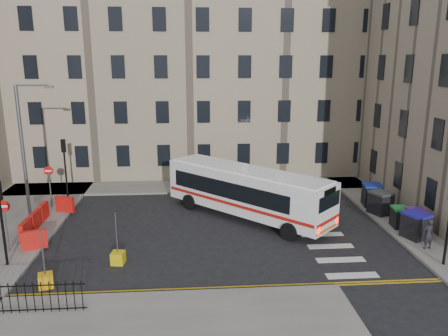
{
  "coord_description": "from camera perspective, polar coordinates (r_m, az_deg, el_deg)",
  "views": [
    {
      "loc": [
        -3.18,
        -23.6,
        9.61
      ],
      "look_at": [
        -1.23,
        2.61,
        3.0
      ],
      "focal_mm": 35.0,
      "sensor_mm": 36.0,
      "label": 1
    }
  ],
  "objects": [
    {
      "name": "pavement_north",
      "position": [
        33.7,
        -8.89,
        -2.5
      ],
      "size": [
        36.0,
        3.2,
        0.15
      ],
      "primitive_type": "cube",
      "color": "slate",
      "rests_on": "ground"
    },
    {
      "name": "wheelie_bin_c",
      "position": [
        27.24,
        22.03,
        -5.97
      ],
      "size": [
        1.01,
        1.14,
        1.17
      ],
      "rotation": [
        0.0,
        0.0,
        -0.09
      ],
      "color": "black",
      "rests_on": "pavement_east"
    },
    {
      "name": "ground",
      "position": [
        25.68,
        3.2,
        -7.88
      ],
      "size": [
        120.0,
        120.0,
        0.0
      ],
      "primitive_type": "plane",
      "color": "black",
      "rests_on": "ground"
    },
    {
      "name": "pedestrian",
      "position": [
        24.71,
        25.14,
        -7.82
      ],
      "size": [
        0.65,
        0.5,
        1.59
      ],
      "primitive_type": "imported",
      "rotation": [
        0.0,
        0.0,
        3.36
      ],
      "color": "black",
      "rests_on": "pavement_east"
    },
    {
      "name": "wheelie_bin_d",
      "position": [
        29.05,
        19.75,
        -4.27
      ],
      "size": [
        1.52,
        1.61,
        1.42
      ],
      "rotation": [
        0.0,
        0.0,
        0.4
      ],
      "color": "black",
      "rests_on": "pavement_east"
    },
    {
      "name": "traffic_light_sw",
      "position": [
        22.53,
        -27.18,
        -4.91
      ],
      "size": [
        0.28,
        0.22,
        4.1
      ],
      "color": "black",
      "rests_on": "pavement_west"
    },
    {
      "name": "bollard_yellow",
      "position": [
        22.01,
        -13.67,
        -11.34
      ],
      "size": [
        0.68,
        0.68,
        0.6
      ],
      "primitive_type": "cube",
      "rotation": [
        0.0,
        0.0,
        -0.14
      ],
      "color": "gold",
      "rests_on": "ground"
    },
    {
      "name": "wheelie_bin_b",
      "position": [
        26.86,
        23.82,
        -6.29
      ],
      "size": [
        1.07,
        1.21,
        1.28
      ],
      "rotation": [
        0.0,
        0.0,
        -0.05
      ],
      "color": "black",
      "rests_on": "pavement_east"
    },
    {
      "name": "no_entry_south",
      "position": [
        24.27,
        -26.72,
        -5.54
      ],
      "size": [
        0.6,
        0.08,
        3.0
      ],
      "color": "#595B5E",
      "rests_on": "pavement_west"
    },
    {
      "name": "no_entry_north",
      "position": [
        30.55,
        -21.87,
        -1.2
      ],
      "size": [
        0.6,
        0.08,
        3.0
      ],
      "color": "#595B5E",
      "rests_on": "pavement_west"
    },
    {
      "name": "wheelie_bin_a",
      "position": [
        25.92,
        23.74,
        -6.87
      ],
      "size": [
        1.5,
        1.59,
        1.41
      ],
      "rotation": [
        0.0,
        0.0,
        0.38
      ],
      "color": "black",
      "rests_on": "pavement_east"
    },
    {
      "name": "streetlamp",
      "position": [
        27.93,
        -24.77,
        1.92
      ],
      "size": [
        0.5,
        0.22,
        8.14
      ],
      "color": "#595B5E",
      "rests_on": "pavement_west"
    },
    {
      "name": "bollard_chevron",
      "position": [
        20.92,
        -22.25,
        -13.44
      ],
      "size": [
        0.75,
        0.75,
        0.6
      ],
      "primitive_type": "cube",
      "rotation": [
        0.0,
        0.0,
        0.31
      ],
      "color": "orange",
      "rests_on": "ground"
    },
    {
      "name": "roadworks_barriers",
      "position": [
        27.14,
        -22.74,
        -6.32
      ],
      "size": [
        1.66,
        6.26,
        1.0
      ],
      "color": "red",
      "rests_on": "pavement_west"
    },
    {
      "name": "pavement_west",
      "position": [
        28.52,
        -26.47,
        -6.97
      ],
      "size": [
        6.0,
        22.0,
        0.15
      ],
      "primitive_type": "cube",
      "color": "slate",
      "rests_on": "ground"
    },
    {
      "name": "terrace_north",
      "position": [
        39.3,
        -10.07,
        12.46
      ],
      "size": [
        38.3,
        10.8,
        17.2
      ],
      "color": "gray",
      "rests_on": "ground"
    },
    {
      "name": "traffic_light_nw",
      "position": [
        32.09,
        -20.11,
        1.11
      ],
      "size": [
        0.28,
        0.22,
        4.1
      ],
      "color": "black",
      "rests_on": "pavement_west"
    },
    {
      "name": "wheelie_bin_e",
      "position": [
        30.42,
        18.74,
        -3.32
      ],
      "size": [
        1.35,
        1.49,
        1.46
      ],
      "rotation": [
        0.0,
        0.0,
        -0.17
      ],
      "color": "black",
      "rests_on": "pavement_east"
    },
    {
      "name": "bus",
      "position": [
        26.82,
        2.96,
        -2.94
      ],
      "size": [
        9.61,
        9.68,
        3.03
      ],
      "rotation": [
        0.0,
        0.0,
        0.78
      ],
      "color": "white",
      "rests_on": "ground"
    },
    {
      "name": "pavement_east",
      "position": [
        31.64,
        18.66,
        -4.2
      ],
      "size": [
        2.4,
        26.0,
        0.15
      ],
      "primitive_type": "cube",
      "color": "slate",
      "rests_on": "ground"
    }
  ]
}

